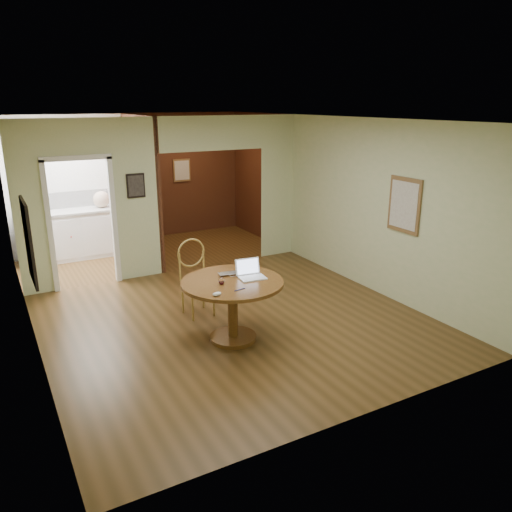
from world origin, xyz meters
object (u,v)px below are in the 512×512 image
open_laptop (250,272)px  closed_laptop (232,275)px  chair (195,273)px  dining_table (233,296)px

open_laptop → closed_laptop: size_ratio=1.07×
open_laptop → chair: bearing=115.7°
chair → dining_table: bearing=-88.6°
chair → open_laptop: (0.35, -1.00, 0.26)m
open_laptop → closed_laptop: open_laptop is taller
closed_laptop → dining_table: bearing=-106.5°
open_laptop → closed_laptop: 0.24m
chair → closed_laptop: 0.89m
closed_laptop → open_laptop: bearing=-33.1°
chair → closed_laptop: size_ratio=3.38×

